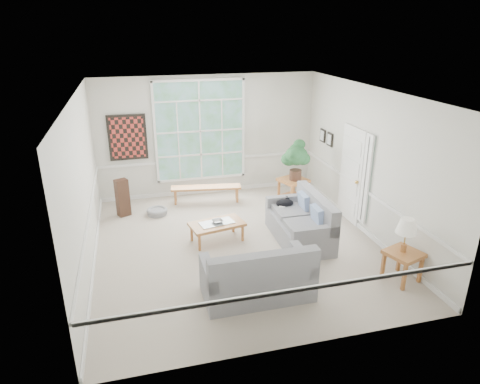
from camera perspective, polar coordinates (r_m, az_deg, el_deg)
name	(u,v)px	position (r m, az deg, el deg)	size (l,w,h in m)	color
floor	(238,245)	(8.61, -0.31, -7.08)	(5.50, 6.00, 0.01)	#A99C8C
ceiling	(237,93)	(7.64, -0.36, 13.11)	(5.50, 6.00, 0.02)	white
wall_back	(208,136)	(10.82, -4.29, 7.45)	(5.50, 0.02, 3.00)	silver
wall_front	(297,250)	(5.39, 7.63, -7.73)	(5.50, 0.02, 3.00)	silver
wall_left	(83,187)	(7.83, -20.23, 0.62)	(0.02, 6.00, 3.00)	silver
wall_right	(369,163)	(9.04, 16.84, 3.75)	(0.02, 6.00, 3.00)	silver
window_back	(200,131)	(10.71, -5.33, 8.10)	(2.30, 0.08, 2.40)	white
entry_door	(351,175)	(9.65, 14.57, 2.27)	(0.08, 0.90, 2.10)	white
door_sidelight	(366,180)	(9.11, 16.49, 1.59)	(0.08, 0.26, 1.90)	white
wall_art	(128,138)	(10.58, -14.76, 7.04)	(0.90, 0.06, 1.10)	maroon
wall_frame_near	(329,139)	(10.48, 11.84, 6.88)	(0.04, 0.26, 0.32)	black
wall_frame_far	(322,135)	(10.83, 10.92, 7.41)	(0.04, 0.26, 0.32)	black
loveseat_right	(300,219)	(8.67, 7.96, -3.54)	(0.91, 1.75, 0.95)	gray
loveseat_front	(257,270)	(6.92, 2.32, -10.29)	(1.73, 0.90, 0.94)	gray
coffee_table	(217,232)	(8.69, -3.08, -5.33)	(1.07, 0.58, 0.40)	#A76431
pewter_bowl	(218,221)	(8.60, -3.02, -3.90)	(0.27, 0.27, 0.07)	#99999E
window_bench	(206,194)	(10.58, -4.52, -0.30)	(1.71, 0.33, 0.40)	#A76431
end_table	(293,191)	(10.58, 7.04, 0.20)	(0.61, 0.61, 0.61)	#A76431
houseplant	(296,160)	(10.27, 7.50, 4.24)	(0.58, 0.58, 0.99)	#23552D
side_table	(402,266)	(7.88, 20.78, -9.22)	(0.54, 0.54, 0.55)	#A76431
table_lamp	(405,235)	(7.64, 21.20, -5.41)	(0.35, 0.35, 0.60)	white
pet_bed	(157,211)	(10.09, -10.99, -2.57)	(0.47, 0.47, 0.14)	gray
floor_speaker	(123,198)	(10.08, -15.39, -0.73)	(0.27, 0.21, 0.87)	#3B2419
cat	(285,203)	(9.13, 5.99, -1.45)	(0.38, 0.27, 0.18)	black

